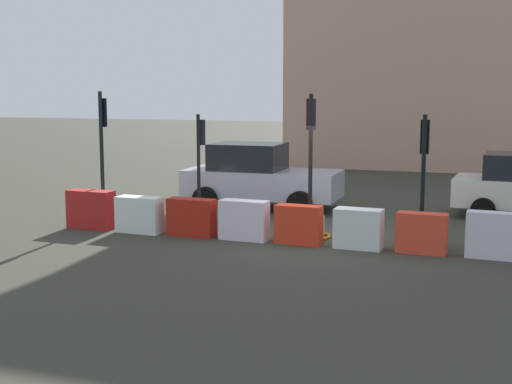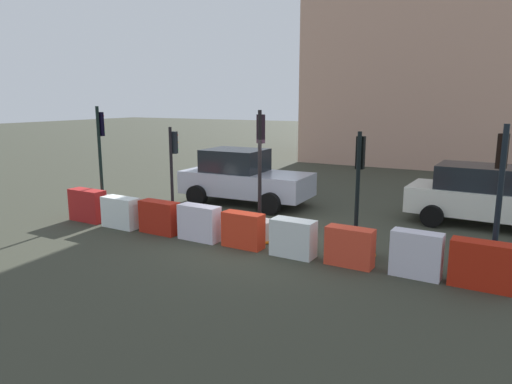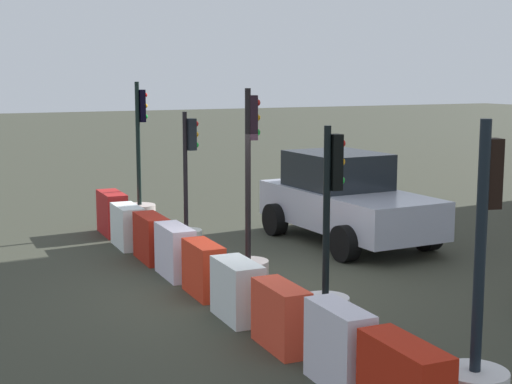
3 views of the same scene
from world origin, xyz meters
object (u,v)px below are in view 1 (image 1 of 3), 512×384
at_px(traffic_light_2, 310,216).
at_px(construction_barrier_3, 244,220).
at_px(construction_barrier_5, 358,229).
at_px(traffic_light_1, 199,210).
at_px(construction_barrier_6, 422,233).
at_px(construction_barrier_7, 492,235).
at_px(traffic_light_3, 421,225).
at_px(construction_barrier_4, 299,225).
at_px(car_silver_hatchback, 259,177).
at_px(construction_barrier_2, 192,217).
at_px(construction_barrier_0, 91,209).
at_px(construction_barrier_1, 139,215).
at_px(traffic_light_0, 103,205).

xyz_separation_m(traffic_light_2, construction_barrier_3, (-1.30, -0.76, -0.04)).
bearing_deg(construction_barrier_5, traffic_light_1, 169.10).
xyz_separation_m(construction_barrier_6, construction_barrier_7, (1.34, 0.01, 0.05)).
relative_size(traffic_light_3, construction_barrier_4, 2.73).
bearing_deg(construction_barrier_6, traffic_light_1, 171.79).
height_order(traffic_light_2, car_silver_hatchback, traffic_light_2).
xyz_separation_m(construction_barrier_3, construction_barrier_5, (2.55, -0.01, -0.02)).
bearing_deg(construction_barrier_4, traffic_light_2, 86.57).
bearing_deg(construction_barrier_7, construction_barrier_3, -179.88).
distance_m(traffic_light_2, construction_barrier_7, 3.97).
relative_size(construction_barrier_3, construction_barrier_5, 1.09).
relative_size(construction_barrier_2, construction_barrier_5, 1.11).
height_order(construction_barrier_2, construction_barrier_3, construction_barrier_3).
relative_size(traffic_light_1, car_silver_hatchback, 0.63).
height_order(construction_barrier_2, construction_barrier_7, construction_barrier_7).
relative_size(traffic_light_2, construction_barrier_4, 3.15).
xyz_separation_m(traffic_light_2, car_silver_hatchback, (-2.40, 3.35, 0.41)).
height_order(construction_barrier_0, construction_barrier_5, construction_barrier_0).
distance_m(traffic_light_3, construction_barrier_5, 1.40).
height_order(traffic_light_1, construction_barrier_4, traffic_light_1).
relative_size(construction_barrier_4, construction_barrier_6, 1.00).
height_order(construction_barrier_0, construction_barrier_2, construction_barrier_0).
height_order(construction_barrier_0, construction_barrier_6, construction_barrier_0).
bearing_deg(car_silver_hatchback, traffic_light_1, -95.27).
bearing_deg(construction_barrier_1, construction_barrier_5, 0.60).
bearing_deg(construction_barrier_7, construction_barrier_1, -179.47).
height_order(traffic_light_3, construction_barrier_1, traffic_light_3).
distance_m(construction_barrier_6, car_silver_hatchback, 6.46).
distance_m(traffic_light_3, construction_barrier_7, 1.59).
bearing_deg(construction_barrier_5, construction_barrier_7, 0.40).
distance_m(construction_barrier_0, construction_barrier_1, 1.34).
height_order(traffic_light_2, construction_barrier_0, traffic_light_2).
bearing_deg(construction_barrier_1, construction_barrier_3, 1.37).
xyz_separation_m(construction_barrier_2, car_silver_hatchback, (0.16, 4.11, 0.46)).
bearing_deg(car_silver_hatchback, construction_barrier_7, -33.06).
xyz_separation_m(traffic_light_0, traffic_light_3, (7.73, 0.07, -0.03)).
height_order(construction_barrier_4, construction_barrier_6, construction_barrier_4).
relative_size(traffic_light_2, construction_barrier_2, 2.87).
xyz_separation_m(construction_barrier_2, construction_barrier_7, (6.46, 0.01, 0.03)).
distance_m(traffic_light_0, construction_barrier_2, 2.77).
distance_m(construction_barrier_3, construction_barrier_5, 2.55).
height_order(construction_barrier_2, construction_barrier_4, construction_barrier_2).
relative_size(traffic_light_0, traffic_light_3, 1.17).
distance_m(traffic_light_2, construction_barrier_4, 0.75).
bearing_deg(construction_barrier_7, traffic_light_1, 173.55).
relative_size(construction_barrier_2, car_silver_hatchback, 0.26).
bearing_deg(construction_barrier_7, construction_barrier_6, -179.44).
bearing_deg(construction_barrier_0, construction_barrier_3, 0.01).
xyz_separation_m(construction_barrier_4, construction_barrier_7, (3.94, -0.00, 0.04)).
bearing_deg(traffic_light_1, traffic_light_2, 0.12).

